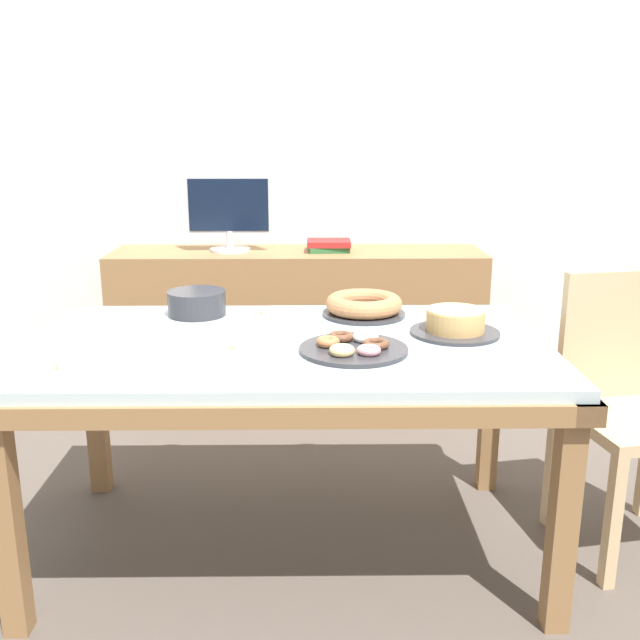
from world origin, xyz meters
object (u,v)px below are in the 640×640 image
at_px(cake_golden_bundt, 364,305).
at_px(pastry_platter, 353,347).
at_px(chair, 628,398).
at_px(tealight_right_edge, 261,316).
at_px(tealight_near_front, 57,371).
at_px(tealight_near_cakes, 232,352).
at_px(plate_stack, 197,303).
at_px(cake_chocolate_round, 455,323).
at_px(book_stack, 329,245).
at_px(computer_monitor, 229,214).

distance_m(cake_golden_bundt, pastry_platter, 0.44).
xyz_separation_m(chair, tealight_right_edge, (-1.25, 0.22, 0.23)).
distance_m(tealight_near_front, tealight_near_cakes, 0.49).
xyz_separation_m(chair, plate_stack, (-1.49, 0.27, 0.27)).
height_order(cake_chocolate_round, tealight_near_front, cake_chocolate_round).
relative_size(cake_chocolate_round, cake_golden_bundt, 0.98).
height_order(tealight_near_cakes, tealight_right_edge, same).
relative_size(book_stack, cake_chocolate_round, 0.75).
height_order(plate_stack, tealight_near_front, plate_stack).
bearing_deg(book_stack, cake_golden_bundt, -84.74).
xyz_separation_m(book_stack, plate_stack, (-0.51, -1.09, -0.04)).
relative_size(computer_monitor, tealight_near_cakes, 10.60).
xyz_separation_m(cake_chocolate_round, tealight_near_front, (-1.18, -0.39, -0.03)).
distance_m(cake_chocolate_round, cake_golden_bundt, 0.38).
xyz_separation_m(book_stack, tealight_near_front, (-0.79, -1.74, -0.07)).
bearing_deg(pastry_platter, chair, 10.72).
xyz_separation_m(computer_monitor, cake_chocolate_round, (0.89, -1.35, -0.20)).
distance_m(computer_monitor, tealight_right_edge, 1.19).
bearing_deg(computer_monitor, book_stack, 0.16).
xyz_separation_m(chair, book_stack, (-0.98, 1.36, 0.31)).
distance_m(book_stack, tealight_near_front, 1.92).
relative_size(pastry_platter, tealight_near_cakes, 8.31).
bearing_deg(tealight_near_front, plate_stack, 66.47).
bearing_deg(book_stack, computer_monitor, -179.84).
relative_size(chair, cake_golden_bundt, 3.13).
xyz_separation_m(book_stack, pastry_platter, (0.04, -1.54, -0.07)).
xyz_separation_m(pastry_platter, plate_stack, (-0.54, 0.45, 0.03)).
distance_m(chair, plate_stack, 1.54).
relative_size(chair, tealight_near_front, 23.50).
distance_m(cake_golden_bundt, tealight_right_edge, 0.37).
relative_size(computer_monitor, plate_stack, 2.02).
height_order(chair, cake_golden_bundt, chair).
height_order(chair, cake_chocolate_round, chair).
relative_size(cake_chocolate_round, pastry_platter, 0.89).
height_order(plate_stack, tealight_right_edge, plate_stack).
bearing_deg(tealight_right_edge, plate_stack, 167.68).
bearing_deg(pastry_platter, cake_golden_bundt, 81.84).
bearing_deg(tealight_right_edge, cake_golden_bundt, 5.77).
bearing_deg(tealight_near_front, tealight_near_cakes, 20.56).
bearing_deg(book_stack, tealight_near_front, -114.36).
bearing_deg(cake_chocolate_round, tealight_near_front, -161.61).
bearing_deg(cake_chocolate_round, plate_stack, 163.60).
distance_m(pastry_platter, tealight_near_cakes, 0.37).
xyz_separation_m(cake_golden_bundt, pastry_platter, (-0.06, -0.43, -0.02)).
distance_m(tealight_near_front, tealight_right_edge, 0.80).
xyz_separation_m(computer_monitor, tealight_right_edge, (0.24, -1.14, -0.23)).
relative_size(chair, plate_stack, 4.48).
distance_m(cake_golden_bundt, tealight_near_cakes, 0.63).
distance_m(computer_monitor, cake_golden_bundt, 1.28).
bearing_deg(tealight_right_edge, computer_monitor, 101.64).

